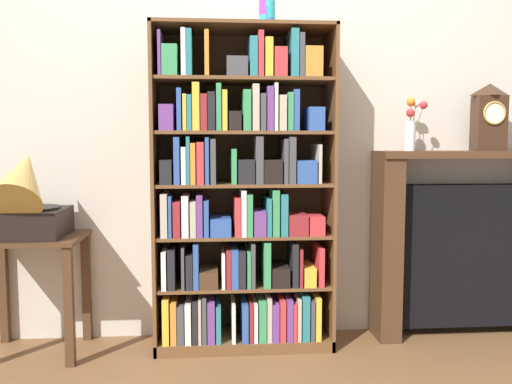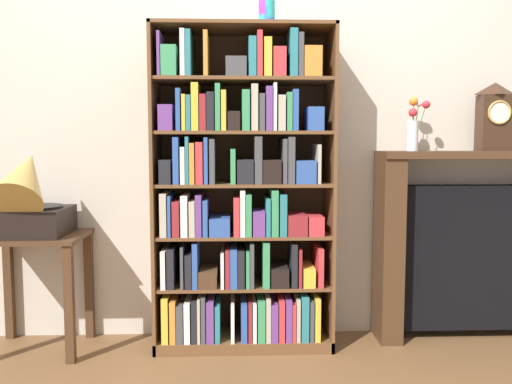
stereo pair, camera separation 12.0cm
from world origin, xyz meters
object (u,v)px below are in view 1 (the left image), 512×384
at_px(cup_stack, 267,7).
at_px(gramophone, 26,198).
at_px(mantel_clock, 489,117).
at_px(side_table_left, 33,267).
at_px(bookshelf, 241,202).
at_px(fireplace_mantel, 476,245).
at_px(flower_vase, 412,125).

xyz_separation_m(cup_stack, gramophone, (-1.23, -0.06, -0.98)).
height_order(gramophone, mantel_clock, mantel_clock).
distance_m(cup_stack, side_table_left, 1.83).
xyz_separation_m(bookshelf, gramophone, (-1.09, -0.09, 0.04)).
bearing_deg(bookshelf, gramophone, -175.09).
distance_m(side_table_left, mantel_clock, 2.62).
distance_m(side_table_left, fireplace_mantel, 2.46).
xyz_separation_m(bookshelf, mantel_clock, (1.40, 0.05, 0.46)).
relative_size(side_table_left, fireplace_mantel, 0.52).
bearing_deg(mantel_clock, bookshelf, -177.86).
bearing_deg(cup_stack, flower_vase, 5.88).
distance_m(gramophone, fireplace_mantel, 2.49).
distance_m(fireplace_mantel, flower_vase, 0.80).
bearing_deg(bookshelf, cup_stack, -13.46).
height_order(fireplace_mantel, flower_vase, flower_vase).
bearing_deg(mantel_clock, gramophone, -176.64).
distance_m(bookshelf, gramophone, 1.10).
bearing_deg(mantel_clock, cup_stack, -176.17).
bearing_deg(bookshelf, side_table_left, -178.40).
height_order(cup_stack, gramophone, cup_stack).
xyz_separation_m(cup_stack, mantel_clock, (1.27, 0.08, -0.56)).
bearing_deg(cup_stack, side_table_left, 179.92).
bearing_deg(flower_vase, bookshelf, -176.88).
xyz_separation_m(gramophone, mantel_clock, (2.49, 0.15, 0.42)).
height_order(gramophone, fireplace_mantel, gramophone).
height_order(bookshelf, gramophone, bookshelf).
bearing_deg(fireplace_mantel, bookshelf, -176.75).
distance_m(cup_stack, flower_vase, 1.02).
relative_size(gramophone, flower_vase, 1.75).
bearing_deg(cup_stack, gramophone, -177.13).
bearing_deg(flower_vase, fireplace_mantel, 3.54).
bearing_deg(fireplace_mantel, mantel_clock, -36.10).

